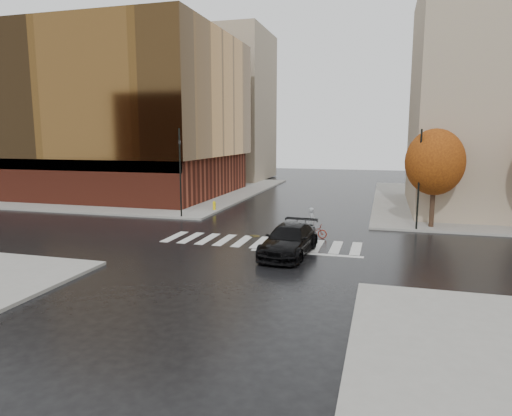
{
  "coord_description": "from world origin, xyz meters",
  "views": [
    {
      "loc": [
        6.81,
        -24.65,
        6.22
      ],
      "look_at": [
        -0.31,
        0.68,
        2.0
      ],
      "focal_mm": 32.0,
      "sensor_mm": 36.0,
      "label": 1
    }
  ],
  "objects_px": {
    "cyclist": "(313,228)",
    "traffic_light_ne": "(419,174)",
    "sedan": "(289,240)",
    "traffic_light_nw": "(180,168)",
    "fire_hydrant": "(214,205)"
  },
  "relations": [
    {
      "from": "traffic_light_ne",
      "to": "fire_hydrant",
      "type": "relative_size",
      "value": 8.98
    },
    {
      "from": "fire_hydrant",
      "to": "cyclist",
      "type": "bearing_deg",
      "value": -38.93
    },
    {
      "from": "traffic_light_nw",
      "to": "sedan",
      "type": "bearing_deg",
      "value": 38.33
    },
    {
      "from": "sedan",
      "to": "traffic_light_ne",
      "type": "relative_size",
      "value": 0.85
    },
    {
      "from": "traffic_light_nw",
      "to": "traffic_light_ne",
      "type": "xyz_separation_m",
      "value": [
        16.79,
        -0.13,
        -0.08
      ]
    },
    {
      "from": "sedan",
      "to": "fire_hydrant",
      "type": "xyz_separation_m",
      "value": [
        -8.69,
        11.8,
        -0.25
      ]
    },
    {
      "from": "cyclist",
      "to": "fire_hydrant",
      "type": "distance_m",
      "value": 11.94
    },
    {
      "from": "sedan",
      "to": "traffic_light_nw",
      "type": "bearing_deg",
      "value": 144.76
    },
    {
      "from": "sedan",
      "to": "traffic_light_ne",
      "type": "height_order",
      "value": "traffic_light_ne"
    },
    {
      "from": "sedan",
      "to": "traffic_light_ne",
      "type": "bearing_deg",
      "value": 54.21
    },
    {
      "from": "traffic_light_nw",
      "to": "traffic_light_ne",
      "type": "bearing_deg",
      "value": 77.42
    },
    {
      "from": "cyclist",
      "to": "fire_hydrant",
      "type": "relative_size",
      "value": 2.61
    },
    {
      "from": "cyclist",
      "to": "traffic_light_nw",
      "type": "bearing_deg",
      "value": 74.32
    },
    {
      "from": "cyclist",
      "to": "traffic_light_ne",
      "type": "xyz_separation_m",
      "value": [
        6.21,
        3.8,
        3.1
      ]
    },
    {
      "from": "traffic_light_nw",
      "to": "fire_hydrant",
      "type": "bearing_deg",
      "value": 148.07
    }
  ]
}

